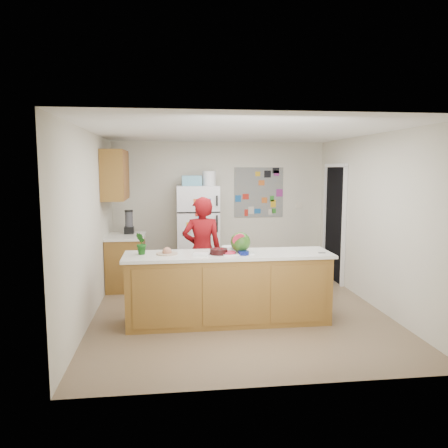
{
  "coord_description": "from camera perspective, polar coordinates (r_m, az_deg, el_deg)",
  "views": [
    {
      "loc": [
        -0.94,
        -5.99,
        2.01
      ],
      "look_at": [
        -0.17,
        0.2,
        1.21
      ],
      "focal_mm": 35.0,
      "sensor_mm": 36.0,
      "label": 1
    }
  ],
  "objects": [
    {
      "name": "cherry_bowl",
      "position": [
        5.57,
        -0.69,
        -3.61
      ],
      "size": [
        0.25,
        0.25,
        0.07
      ],
      "primitive_type": "cylinder",
      "rotation": [
        0.0,
        0.0,
        -0.12
      ],
      "color": "black",
      "rests_on": "peninsula_top"
    },
    {
      "name": "cutting_board",
      "position": [
        5.63,
        1.59,
        -3.79
      ],
      "size": [
        0.43,
        0.35,
        0.01
      ],
      "primitive_type": "cube",
      "rotation": [
        0.0,
        0.0,
        0.14
      ],
      "color": "silver",
      "rests_on": "peninsula_top"
    },
    {
      "name": "side_counter_base",
      "position": [
        7.54,
        -12.66,
        -4.97
      ],
      "size": [
        0.6,
        0.8,
        0.86
      ],
      "primitive_type": "cube",
      "color": "brown",
      "rests_on": "floor"
    },
    {
      "name": "photo_collage",
      "position": [
        8.41,
        4.55,
        4.14
      ],
      "size": [
        0.95,
        0.01,
        0.95
      ],
      "primitive_type": "cube",
      "color": "slate",
      "rests_on": "wall_back"
    },
    {
      "name": "cobalt_bowl",
      "position": [
        5.54,
        2.59,
        -3.79
      ],
      "size": [
        0.15,
        0.15,
        0.05
      ],
      "primitive_type": "cylinder",
      "rotation": [
        0.0,
        0.0,
        -0.08
      ],
      "color": "#081255",
      "rests_on": "peninsula_top"
    },
    {
      "name": "potted_plant",
      "position": [
        5.63,
        -10.72,
        -2.51
      ],
      "size": [
        0.15,
        0.18,
        0.29
      ],
      "primitive_type": "imported",
      "rotation": [
        0.0,
        0.0,
        4.89
      ],
      "color": "#194011",
      "rests_on": "peninsula_top"
    },
    {
      "name": "blender_appliance",
      "position": [
        7.6,
        -12.3,
        0.18
      ],
      "size": [
        0.13,
        0.13,
        0.38
      ],
      "primitive_type": "cylinder",
      "color": "black",
      "rests_on": "side_counter_top"
    },
    {
      "name": "peninsula_base",
      "position": [
        5.75,
        0.59,
        -8.53
      ],
      "size": [
        2.6,
        0.62,
        0.88
      ],
      "primitive_type": "cube",
      "color": "brown",
      "rests_on": "floor"
    },
    {
      "name": "upper_cabinets",
      "position": [
        7.34,
        -14.04,
        6.22
      ],
      "size": [
        0.35,
        1.0,
        0.8
      ],
      "primitive_type": "cube",
      "color": "brown",
      "rests_on": "wall_left"
    },
    {
      "name": "keys",
      "position": [
        5.79,
        12.66,
        -3.67
      ],
      "size": [
        0.09,
        0.05,
        0.01
      ],
      "primitive_type": "cube",
      "rotation": [
        0.0,
        0.0,
        0.08
      ],
      "color": "gray",
      "rests_on": "peninsula_top"
    },
    {
      "name": "refrigerator",
      "position": [
        7.97,
        -3.47,
        -1.09
      ],
      "size": [
        0.75,
        0.7,
        1.7
      ],
      "primitive_type": "cube",
      "color": "silver",
      "rests_on": "floor"
    },
    {
      "name": "doorway",
      "position": [
        8.05,
        14.3,
        0.01
      ],
      "size": [
        0.03,
        0.85,
        2.04
      ],
      "primitive_type": "cube",
      "color": "black",
      "rests_on": "ground"
    },
    {
      "name": "plate",
      "position": [
        5.63,
        -7.46,
        -3.84
      ],
      "size": [
        0.28,
        0.28,
        0.02
      ],
      "primitive_type": "cylinder",
      "rotation": [
        0.0,
        0.0,
        -0.02
      ],
      "color": "tan",
      "rests_on": "peninsula_top"
    },
    {
      "name": "paper_towel",
      "position": [
        5.52,
        -3.01,
        -3.98
      ],
      "size": [
        0.24,
        0.22,
        0.02
      ],
      "primitive_type": "cube",
      "rotation": [
        0.0,
        0.0,
        -0.26
      ],
      "color": "white",
      "rests_on": "peninsula_top"
    },
    {
      "name": "wall_back",
      "position": [
        8.33,
        -0.56,
        2.06
      ],
      "size": [
        4.0,
        0.02,
        2.5
      ],
      "primitive_type": "cube",
      "color": "beige",
      "rests_on": "ground"
    },
    {
      "name": "floor",
      "position": [
        6.39,
        1.79,
        -11.14
      ],
      "size": [
        4.0,
        4.5,
        0.02
      ],
      "primitive_type": "cube",
      "color": "brown",
      "rests_on": "ground"
    },
    {
      "name": "watermelon",
      "position": [
        5.64,
        2.17,
        -2.39
      ],
      "size": [
        0.26,
        0.26,
        0.26
      ],
      "primitive_type": "sphere",
      "color": "#205F18",
      "rests_on": "cutting_board"
    },
    {
      "name": "ceiling",
      "position": [
        6.08,
        1.88,
        12.02
      ],
      "size": [
        4.0,
        4.5,
        0.02
      ],
      "primitive_type": "cube",
      "color": "white",
      "rests_on": "wall_back"
    },
    {
      "name": "fridge_top_bin",
      "position": [
        7.88,
        -4.25,
        5.68
      ],
      "size": [
        0.35,
        0.28,
        0.18
      ],
      "primitive_type": "cube",
      "color": "#5999B2",
      "rests_on": "refrigerator"
    },
    {
      "name": "wall_right",
      "position": [
        6.71,
        19.04,
        0.4
      ],
      "size": [
        0.02,
        4.5,
        2.5
      ],
      "primitive_type": "cube",
      "color": "beige",
      "rests_on": "ground"
    },
    {
      "name": "person",
      "position": [
        6.49,
        -2.88,
        -3.47
      ],
      "size": [
        0.59,
        0.4,
        1.6
      ],
      "primitive_type": "imported",
      "rotation": [
        0.0,
        0.0,
        3.17
      ],
      "color": "maroon",
      "rests_on": "floor"
    },
    {
      "name": "wall_left",
      "position": [
        6.13,
        -17.07,
        -0.14
      ],
      "size": [
        0.02,
        4.5,
        2.5
      ],
      "primitive_type": "cube",
      "color": "beige",
      "rests_on": "ground"
    },
    {
      "name": "side_counter_top",
      "position": [
        7.46,
        -12.76,
        -1.59
      ],
      "size": [
        0.64,
        0.84,
        0.04
      ],
      "primitive_type": "cube",
      "color": "silver",
      "rests_on": "side_counter_base"
    },
    {
      "name": "peninsula_top",
      "position": [
        5.64,
        0.59,
        -4.04
      ],
      "size": [
        2.68,
        0.7,
        0.04
      ],
      "primitive_type": "cube",
      "color": "silver",
      "rests_on": "peninsula_base"
    },
    {
      "name": "watermelon_slice",
      "position": [
        5.57,
        0.65,
        -3.74
      ],
      "size": [
        0.17,
        0.17,
        0.02
      ],
      "primitive_type": "cylinder",
      "color": "red",
      "rests_on": "cutting_board"
    },
    {
      "name": "white_bowl",
      "position": [
        5.8,
        0.61,
        -3.22
      ],
      "size": [
        0.23,
        0.23,
        0.06
      ],
      "primitive_type": "cylinder",
      "rotation": [
        0.0,
        0.0,
        0.32
      ],
      "color": "silver",
      "rests_on": "peninsula_top"
    }
  ]
}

